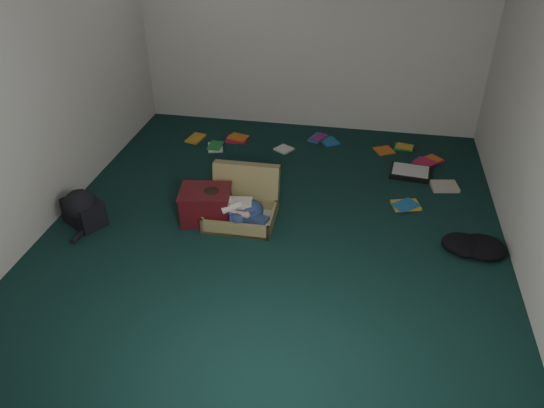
% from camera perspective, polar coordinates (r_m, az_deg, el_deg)
% --- Properties ---
extents(floor, '(4.50, 4.50, 0.00)m').
position_cam_1_polar(floor, '(4.76, 0.33, -2.58)').
color(floor, '#0F2C28').
rests_on(floor, ground).
extents(wall_back, '(4.50, 0.00, 4.50)m').
position_cam_1_polar(wall_back, '(6.28, 4.27, 19.31)').
color(wall_back, white).
rests_on(wall_back, ground).
extents(wall_front, '(4.50, 0.00, 4.50)m').
position_cam_1_polar(wall_front, '(2.25, -9.97, -8.18)').
color(wall_front, white).
rests_on(wall_front, ground).
extents(wall_left, '(0.00, 4.50, 4.50)m').
position_cam_1_polar(wall_left, '(4.89, -23.96, 12.72)').
color(wall_left, white).
rests_on(wall_left, ground).
extents(suitcase, '(0.62, 0.61, 0.46)m').
position_cam_1_polar(suitcase, '(4.86, -3.16, 0.09)').
color(suitcase, '#968852').
rests_on(suitcase, floor).
extents(person, '(0.67, 0.32, 0.28)m').
position_cam_1_polar(person, '(4.72, -4.10, -0.46)').
color(person, silver).
rests_on(person, suitcase).
extents(maroon_bin, '(0.50, 0.42, 0.31)m').
position_cam_1_polar(maroon_bin, '(4.82, -7.11, -0.12)').
color(maroon_bin, '#521015').
rests_on(maroon_bin, floor).
extents(backpack, '(0.56, 0.52, 0.26)m').
position_cam_1_polar(backpack, '(5.04, -19.58, -0.72)').
color(backpack, black).
rests_on(backpack, floor).
extents(clothing_pile, '(0.51, 0.45, 0.14)m').
position_cam_1_polar(clothing_pile, '(4.76, 20.89, -4.03)').
color(clothing_pile, black).
rests_on(clothing_pile, floor).
extents(paper_tray, '(0.44, 0.35, 0.06)m').
position_cam_1_polar(paper_tray, '(5.75, 14.65, 3.32)').
color(paper_tray, black).
rests_on(paper_tray, floor).
extents(book_scatter, '(3.01, 1.57, 0.02)m').
position_cam_1_polar(book_scatter, '(6.00, 6.85, 5.32)').
color(book_scatter, gold).
rests_on(book_scatter, floor).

